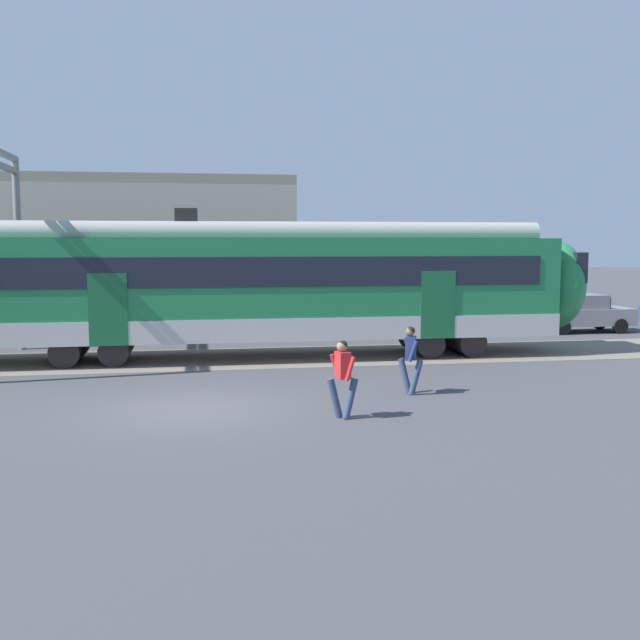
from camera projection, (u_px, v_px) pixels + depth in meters
ground_plane at (193, 409)px, 16.63m from camera, size 160.00×160.00×0.00m
pedestrian_red at (343, 373)px, 15.68m from camera, size 0.69×0.54×1.67m
pedestrian_navy at (410, 355)px, 18.18m from camera, size 0.58×0.64×1.67m
parked_car_grey at (582, 313)px, 30.56m from camera, size 4.01×1.77×1.54m
background_building at (69, 253)px, 31.76m from camera, size 18.90×5.00×9.20m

